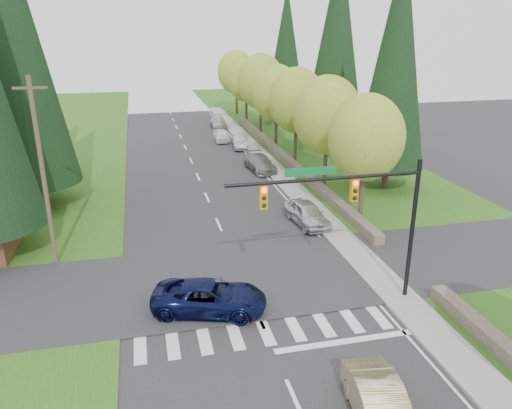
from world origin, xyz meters
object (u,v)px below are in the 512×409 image
object	(u,v)px
parked_car_c	(240,141)
parked_car_d	(221,135)
parked_car_a	(307,213)
parked_car_e	(218,122)
sedan_champagne	(381,407)
parked_car_b	(260,163)
suv_navy	(210,297)

from	to	relation	value
parked_car_c	parked_car_d	xyz separation A→B (m)	(-1.40, 3.59, -0.03)
parked_car_a	parked_car_e	xyz separation A→B (m)	(-0.50, 32.68, -0.07)
parked_car_e	parked_car_d	bearing A→B (deg)	-95.31
sedan_champagne	parked_car_d	distance (m)	42.21
parked_car_c	parked_car_e	bearing A→B (deg)	100.42
sedan_champagne	parked_car_b	xyz separation A→B (m)	(3.28, 29.82, -0.03)
sedan_champagne	parked_car_a	xyz separation A→B (m)	(3.28, 16.94, 0.02)
suv_navy	parked_car_b	xyz separation A→B (m)	(7.65, 21.78, -0.03)
parked_car_b	parked_car_d	world-z (taller)	parked_car_b
parked_car_b	parked_car_d	distance (m)	12.43
parked_car_c	parked_car_b	bearing A→B (deg)	-82.18
sedan_champagne	parked_car_a	size ratio (longest dim) A/B	1.00
suv_navy	sedan_champagne	bearing A→B (deg)	-134.63
suv_navy	parked_car_c	xyz separation A→B (m)	(7.65, 30.54, -0.02)
parked_car_a	parked_car_b	bearing A→B (deg)	83.55
parked_car_c	parked_car_e	size ratio (longest dim) A/B	0.91
parked_car_a	parked_car_d	distance (m)	25.26
parked_car_a	suv_navy	bearing A→B (deg)	-137.11
sedan_champagne	parked_car_e	bearing A→B (deg)	93.96
suv_navy	parked_car_b	bearing A→B (deg)	-2.54
sedan_champagne	parked_car_e	distance (m)	49.71
parked_car_b	parked_car_c	world-z (taller)	parked_car_c
sedan_champagne	parked_car_c	size ratio (longest dim) A/B	1.03
suv_navy	parked_car_b	distance (m)	23.08
parked_car_b	parked_car_e	size ratio (longest dim) A/B	1.03
parked_car_c	parked_car_d	distance (m)	3.85
sedan_champagne	suv_navy	bearing A→B (deg)	125.71
parked_car_b	parked_car_e	world-z (taller)	parked_car_b
parked_car_b	parked_car_e	distance (m)	19.82
sedan_champagne	parked_car_e	xyz separation A→B (m)	(2.77, 49.63, -0.05)
suv_navy	parked_car_e	bearing A→B (deg)	7.07
parked_car_d	parked_car_c	bearing A→B (deg)	-67.59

